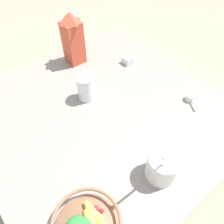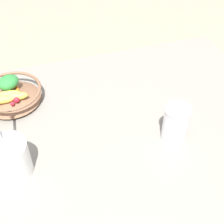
# 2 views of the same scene
# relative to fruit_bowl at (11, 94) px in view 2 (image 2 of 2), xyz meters

# --- Properties ---
(ground_plane) EXTENTS (6.00, 6.00, 0.00)m
(ground_plane) POSITION_rel_fruit_bowl_xyz_m (0.33, -0.31, -0.08)
(ground_plane) COLOR gray
(countertop) EXTENTS (0.98, 0.98, 0.05)m
(countertop) POSITION_rel_fruit_bowl_xyz_m (0.33, -0.31, -0.06)
(countertop) COLOR gray
(countertop) RESTS_ON ground_plane
(fruit_bowl) EXTENTS (0.20, 0.20, 0.08)m
(fruit_bowl) POSITION_rel_fruit_bowl_xyz_m (0.00, 0.00, 0.00)
(fruit_bowl) COLOR brown
(fruit_bowl) RESTS_ON countertop
(yogurt_tub) EXTENTS (0.10, 0.14, 0.26)m
(yogurt_tub) POSITION_rel_fruit_bowl_xyz_m (-0.02, -0.28, 0.02)
(yogurt_tub) COLOR white
(yogurt_tub) RESTS_ON countertop
(drinking_cup) EXTENTS (0.07, 0.07, 0.12)m
(drinking_cup) POSITION_rel_fruit_bowl_xyz_m (0.43, -0.30, 0.03)
(drinking_cup) COLOR white
(drinking_cup) RESTS_ON countertop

